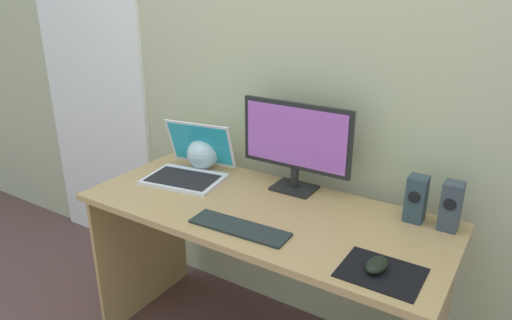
{
  "coord_description": "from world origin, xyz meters",
  "views": [
    {
      "loc": [
        0.87,
        -1.41,
        1.58
      ],
      "look_at": [
        -0.02,
        -0.02,
        0.95
      ],
      "focal_mm": 32.68,
      "sensor_mm": 36.0,
      "label": 1
    }
  ],
  "objects_px": {
    "monitor": "(296,142)",
    "speaker_right": "(451,206)",
    "keyboard_external": "(239,228)",
    "mouse": "(377,265)",
    "speaker_near_monitor": "(416,199)",
    "laptop": "(190,167)",
    "fishbowl": "(203,154)"
  },
  "relations": [
    {
      "from": "speaker_near_monitor",
      "to": "speaker_right",
      "type": "bearing_deg",
      "value": 0.01
    },
    {
      "from": "monitor",
      "to": "fishbowl",
      "type": "height_order",
      "value": "monitor"
    },
    {
      "from": "speaker_near_monitor",
      "to": "laptop",
      "type": "distance_m",
      "value": 0.99
    },
    {
      "from": "speaker_near_monitor",
      "to": "mouse",
      "type": "distance_m",
      "value": 0.4
    },
    {
      "from": "speaker_right",
      "to": "fishbowl",
      "type": "xyz_separation_m",
      "value": [
        -1.12,
        -0.01,
        -0.02
      ]
    },
    {
      "from": "speaker_right",
      "to": "fishbowl",
      "type": "bearing_deg",
      "value": -179.5
    },
    {
      "from": "speaker_right",
      "to": "speaker_near_monitor",
      "type": "xyz_separation_m",
      "value": [
        -0.12,
        -0.0,
        -0.0
      ]
    },
    {
      "from": "laptop",
      "to": "keyboard_external",
      "type": "xyz_separation_m",
      "value": [
        0.47,
        -0.28,
        -0.04
      ]
    },
    {
      "from": "speaker_near_monitor",
      "to": "keyboard_external",
      "type": "relative_size",
      "value": 0.46
    },
    {
      "from": "laptop",
      "to": "mouse",
      "type": "height_order",
      "value": "laptop"
    },
    {
      "from": "speaker_near_monitor",
      "to": "laptop",
      "type": "relative_size",
      "value": 0.46
    },
    {
      "from": "keyboard_external",
      "to": "mouse",
      "type": "height_order",
      "value": "mouse"
    },
    {
      "from": "monitor",
      "to": "speaker_right",
      "type": "distance_m",
      "value": 0.65
    },
    {
      "from": "fishbowl",
      "to": "keyboard_external",
      "type": "bearing_deg",
      "value": -39.63
    },
    {
      "from": "speaker_right",
      "to": "keyboard_external",
      "type": "xyz_separation_m",
      "value": [
        -0.64,
        -0.41,
        -0.09
      ]
    },
    {
      "from": "monitor",
      "to": "keyboard_external",
      "type": "bearing_deg",
      "value": -90.71
    },
    {
      "from": "laptop",
      "to": "speaker_right",
      "type": "bearing_deg",
      "value": 6.63
    },
    {
      "from": "monitor",
      "to": "keyboard_external",
      "type": "distance_m",
      "value": 0.46
    },
    {
      "from": "keyboard_external",
      "to": "mouse",
      "type": "bearing_deg",
      "value": -1.24
    },
    {
      "from": "speaker_near_monitor",
      "to": "laptop",
      "type": "bearing_deg",
      "value": -172.55
    },
    {
      "from": "keyboard_external",
      "to": "fishbowl",
      "type": "bearing_deg",
      "value": 137.85
    },
    {
      "from": "monitor",
      "to": "fishbowl",
      "type": "xyz_separation_m",
      "value": [
        -0.49,
        -0.01,
        -0.14
      ]
    },
    {
      "from": "mouse",
      "to": "fishbowl",
      "type": "bearing_deg",
      "value": 162.56
    },
    {
      "from": "speaker_near_monitor",
      "to": "fishbowl",
      "type": "distance_m",
      "value": 1.0
    },
    {
      "from": "fishbowl",
      "to": "mouse",
      "type": "relative_size",
      "value": 1.54
    },
    {
      "from": "laptop",
      "to": "fishbowl",
      "type": "relative_size",
      "value": 2.48
    },
    {
      "from": "monitor",
      "to": "speaker_near_monitor",
      "type": "bearing_deg",
      "value": -0.56
    },
    {
      "from": "monitor",
      "to": "speaker_right",
      "type": "bearing_deg",
      "value": -0.45
    },
    {
      "from": "speaker_right",
      "to": "mouse",
      "type": "xyz_separation_m",
      "value": [
        -0.13,
        -0.4,
        -0.07
      ]
    },
    {
      "from": "monitor",
      "to": "mouse",
      "type": "distance_m",
      "value": 0.67
    },
    {
      "from": "monitor",
      "to": "speaker_near_monitor",
      "type": "height_order",
      "value": "monitor"
    },
    {
      "from": "monitor",
      "to": "mouse",
      "type": "height_order",
      "value": "monitor"
    }
  ]
}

